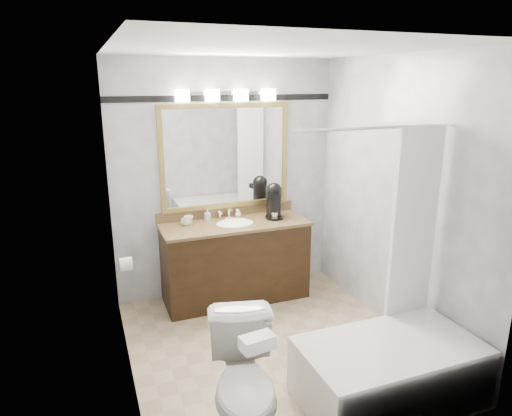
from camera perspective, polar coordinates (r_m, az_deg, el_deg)
The scene contains 15 objects.
room at distance 3.70m, azimuth 2.25°, elevation -0.40°, with size 2.42×2.62×2.52m.
vanity at distance 4.86m, azimuth -2.61°, elevation -6.46°, with size 1.53×0.58×0.97m.
mirror at distance 4.82m, azimuth -3.78°, elevation 6.41°, with size 1.40×0.04×1.10m.
vanity_light_bar at distance 4.71m, azimuth -3.71°, elevation 13.94°, with size 1.02×0.14×0.12m.
accent_stripe at distance 4.77m, azimuth -3.95°, elevation 13.56°, with size 2.40×0.01×0.06m, color black.
bathtub at distance 3.66m, azimuth 16.41°, elevation -18.01°, with size 1.30×0.75×1.96m.
tp_roll at distance 4.24m, azimuth -15.96°, elevation -6.75°, with size 0.12×0.12×0.11m, color white.
toilet at distance 3.13m, azimuth -1.36°, elevation -21.25°, with size 0.44×0.77×0.79m, color white.
tissue_box at distance 2.71m, azimuth 0.18°, elevation -16.46°, with size 0.20×0.11×0.08m, color white.
coffee_maker at distance 4.88m, azimuth 2.25°, elevation 1.07°, with size 0.20×0.24×0.38m.
cup_left at distance 4.70m, azimuth -8.82°, elevation -1.70°, with size 0.09×0.09×0.07m, color white.
cup_right at distance 4.71m, azimuth -8.42°, elevation -1.52°, with size 0.09×0.09×0.09m, color white.
soap_bottle_a at distance 4.82m, azimuth -6.09°, elevation -0.85°, with size 0.05×0.06×0.12m, color white.
soap_bottle_b at distance 4.91m, azimuth -2.23°, elevation -0.68°, with size 0.06×0.06×0.08m, color white.
soap_bar at distance 4.82m, azimuth -3.44°, elevation -1.39°, with size 0.07×0.04×0.02m, color beige.
Camera 1 is at (-1.41, -3.26, 2.27)m, focal length 32.00 mm.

